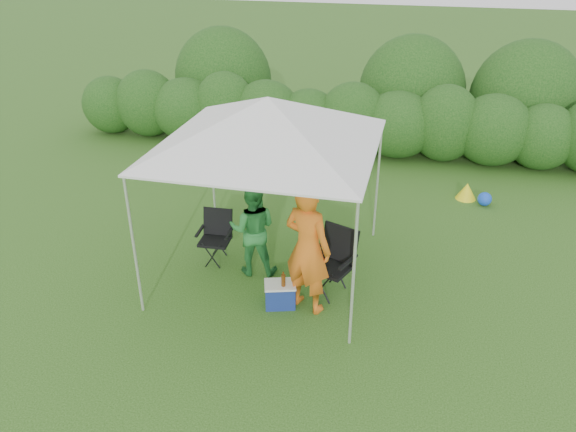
% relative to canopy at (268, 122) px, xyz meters
% --- Properties ---
extents(ground, '(70.00, 70.00, 0.00)m').
position_rel_canopy_xyz_m(ground, '(0.00, -0.50, -2.46)').
color(ground, '#36641F').
extents(hedge, '(13.27, 1.53, 1.80)m').
position_rel_canopy_xyz_m(hedge, '(0.03, 5.50, -1.64)').
color(hedge, '#255119').
rests_on(hedge, ground).
extents(canopy, '(3.10, 3.10, 2.83)m').
position_rel_canopy_xyz_m(canopy, '(0.00, 0.00, 0.00)').
color(canopy, silver).
rests_on(canopy, ground).
extents(chair_right, '(0.77, 0.74, 1.02)m').
position_rel_canopy_xyz_m(chair_right, '(1.08, -0.34, -1.88)').
color(chair_right, black).
rests_on(chair_right, ground).
extents(chair_left, '(0.56, 0.51, 0.86)m').
position_rel_canopy_xyz_m(chair_left, '(-0.94, 0.09, -1.97)').
color(chair_left, black).
rests_on(chair_left, ground).
extents(man, '(0.84, 0.70, 1.96)m').
position_rel_canopy_xyz_m(man, '(0.78, -0.85, -1.48)').
color(man, orange).
rests_on(man, ground).
extents(woman, '(0.83, 0.69, 1.53)m').
position_rel_canopy_xyz_m(woman, '(-0.23, -0.13, -1.70)').
color(woman, '#287D35').
rests_on(woman, ground).
extents(cooler, '(0.52, 0.44, 0.38)m').
position_rel_canopy_xyz_m(cooler, '(0.40, -0.91, -2.27)').
color(cooler, navy).
rests_on(cooler, ground).
extents(bottle, '(0.06, 0.06, 0.23)m').
position_rel_canopy_xyz_m(bottle, '(0.46, -0.95, -1.97)').
color(bottle, '#592D0C').
rests_on(bottle, cooler).
extents(lawn_toy, '(0.68, 0.57, 0.34)m').
position_rel_canopy_xyz_m(lawn_toy, '(3.25, 3.40, -2.30)').
color(lawn_toy, yellow).
rests_on(lawn_toy, ground).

